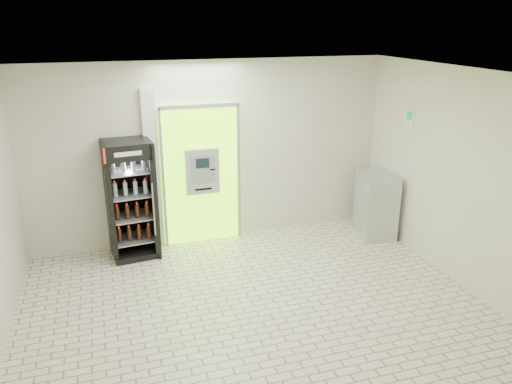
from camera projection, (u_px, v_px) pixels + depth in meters
name	position (u px, v px, depth m)	size (l,w,h in m)	color
ground	(257.00, 311.00, 6.49)	(6.00, 6.00, 0.00)	beige
room_shell	(257.00, 176.00, 5.88)	(6.00, 6.00, 6.00)	silver
atm_assembly	(201.00, 174.00, 8.22)	(1.30, 0.24, 2.33)	#89FF10
pillar	(153.00, 170.00, 7.99)	(0.22, 0.11, 2.60)	silver
beverage_cooler	(131.00, 202.00, 7.77)	(0.77, 0.71, 1.87)	black
steel_cabinet	(376.00, 204.00, 8.64)	(0.72, 0.92, 1.10)	#B2B5BA
exit_sign	(410.00, 117.00, 7.89)	(0.02, 0.22, 0.26)	white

